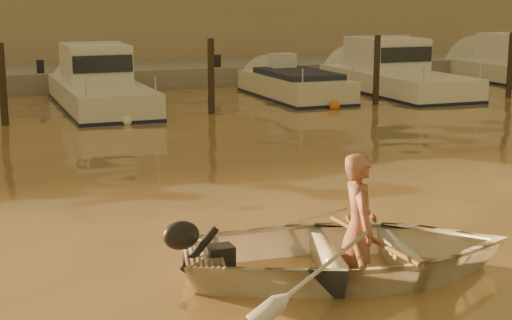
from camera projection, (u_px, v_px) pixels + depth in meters
name	position (u px, v px, depth m)	size (l,w,h in m)	color
dinghy	(350.00, 252.00, 8.91)	(2.73, 3.82, 0.79)	silver
person	(359.00, 228.00, 8.86)	(0.63, 0.41, 1.72)	#A36451
outboard_motor	(218.00, 257.00, 8.72)	(0.90, 0.40, 0.70)	black
oar_port	(371.00, 239.00, 8.91)	(0.06, 0.06, 2.10)	brown
oar_starboard	(354.00, 240.00, 8.88)	(0.06, 0.06, 2.10)	brown
moored_boat_2	(100.00, 86.00, 22.02)	(2.14, 7.23, 1.75)	silver
moored_boat_3	(294.00, 91.00, 24.18)	(1.96, 5.69, 0.95)	beige
moored_boat_4	(396.00, 74.00, 25.34)	(2.38, 7.29, 1.75)	white
piling_1	(3.00, 89.00, 19.01)	(0.18, 0.18, 2.20)	#2D2319
piling_2	(211.00, 80.00, 20.85)	(0.18, 0.18, 2.20)	#2D2319
piling_3	(376.00, 74.00, 22.59)	(0.18, 0.18, 2.20)	#2D2319
piling_4	(510.00, 68.00, 24.22)	(0.18, 0.18, 2.20)	#2D2319
fender_c	(127.00, 120.00, 19.30)	(0.30, 0.30, 0.30)	white
fender_d	(334.00, 106.00, 21.83)	(0.30, 0.30, 0.30)	orange
fender_e	(447.00, 100.00, 23.03)	(0.30, 0.30, 0.30)	white
quay	(152.00, 79.00, 28.12)	(52.00, 4.00, 1.00)	gray
waterfront_building	(120.00, 12.00, 32.68)	(46.00, 7.00, 4.80)	#9E8466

